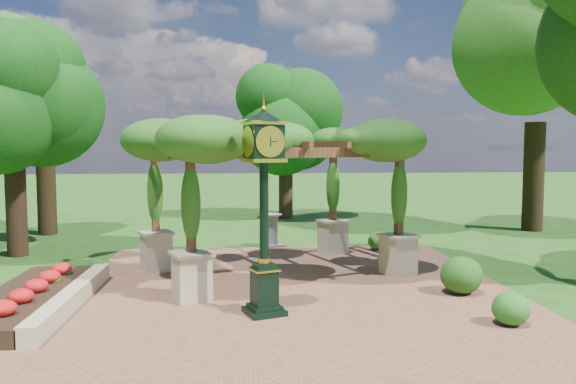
{
  "coord_description": "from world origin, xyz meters",
  "views": [
    {
      "loc": [
        -1.11,
        -11.08,
        3.29
      ],
      "look_at": [
        0.0,
        2.5,
        2.2
      ],
      "focal_mm": 35.0,
      "sensor_mm": 36.0,
      "label": 1
    }
  ],
  "objects": [
    {
      "name": "flower_bed",
      "position": [
        -5.5,
        0.5,
        0.18
      ],
      "size": [
        1.5,
        5.0,
        0.36
      ],
      "primitive_type": "cube",
      "color": "red",
      "rests_on": "ground"
    },
    {
      "name": "pedestal_clock",
      "position": [
        -0.7,
        -0.35,
        2.42
      ],
      "size": [
        1.02,
        1.02,
        4.03
      ],
      "rotation": [
        0.0,
        0.0,
        0.35
      ],
      "color": "black",
      "rests_on": "brick_plaza"
    },
    {
      "name": "pergola",
      "position": [
        -0.27,
        3.3,
        3.25
      ],
      "size": [
        7.29,
        5.95,
        3.96
      ],
      "rotation": [
        0.0,
        0.0,
        0.38
      ],
      "color": "#BAAE8A",
      "rests_on": "brick_plaza"
    },
    {
      "name": "shrub_mid",
      "position": [
        3.73,
        0.83,
        0.46
      ],
      "size": [
        0.96,
        0.96,
        0.83
      ],
      "primitive_type": "ellipsoid",
      "rotation": [
        0.0,
        0.0,
        0.03
      ],
      "color": "#1E4B15",
      "rests_on": "brick_plaza"
    },
    {
      "name": "border_wall",
      "position": [
        -4.6,
        0.5,
        0.2
      ],
      "size": [
        0.35,
        5.0,
        0.4
      ],
      "primitive_type": "cube",
      "color": "#C6B793",
      "rests_on": "ground"
    },
    {
      "name": "tree_east_far",
      "position": [
        10.33,
        10.09,
        7.58
      ],
      "size": [
        5.68,
        5.68,
        11.02
      ],
      "color": "black",
      "rests_on": "ground"
    },
    {
      "name": "shrub_back",
      "position": [
        3.17,
        6.21,
        0.33
      ],
      "size": [
        0.7,
        0.7,
        0.58
      ],
      "primitive_type": "ellipsoid",
      "rotation": [
        0.0,
        0.0,
        -0.09
      ],
      "color": "#30681E",
      "rests_on": "brick_plaza"
    },
    {
      "name": "ground",
      "position": [
        0.0,
        0.0,
        0.0
      ],
      "size": [
        120.0,
        120.0,
        0.0
      ],
      "primitive_type": "plane",
      "color": "#1E4714",
      "rests_on": "ground"
    },
    {
      "name": "brick_plaza",
      "position": [
        0.0,
        1.0,
        0.02
      ],
      "size": [
        10.0,
        12.0,
        0.04
      ],
      "primitive_type": "cube",
      "color": "brown",
      "rests_on": "ground"
    },
    {
      "name": "shrub_front",
      "position": [
        3.77,
        -1.4,
        0.35
      ],
      "size": [
        0.76,
        0.76,
        0.61
      ],
      "primitive_type": "ellipsoid",
      "rotation": [
        0.0,
        0.0,
        -0.13
      ],
      "color": "#22621C",
      "rests_on": "brick_plaza"
    },
    {
      "name": "tree_west_far",
      "position": [
        -8.47,
        10.63,
        5.3
      ],
      "size": [
        4.27,
        4.27,
        7.73
      ],
      "color": "black",
      "rests_on": "ground"
    },
    {
      "name": "tree_north",
      "position": [
        0.9,
        14.69,
        4.67
      ],
      "size": [
        3.57,
        3.57,
        6.83
      ],
      "color": "#352515",
      "rests_on": "ground"
    },
    {
      "name": "sundial",
      "position": [
        -0.11,
        7.18,
        0.49
      ],
      "size": [
        0.76,
        0.76,
        1.11
      ],
      "rotation": [
        0.0,
        0.0,
        0.29
      ],
      "color": "gray",
      "rests_on": "ground"
    },
    {
      "name": "tree_west_near",
      "position": [
        -7.92,
        6.36,
        4.78
      ],
      "size": [
        3.41,
        3.41,
        6.99
      ],
      "color": "black",
      "rests_on": "ground"
    }
  ]
}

